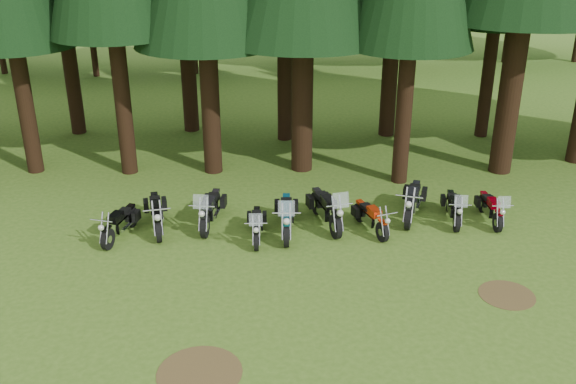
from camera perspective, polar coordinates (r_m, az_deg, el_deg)
The scene contains 13 objects.
ground at distance 15.64m, azimuth 3.83°, elevation -10.66°, with size 120.00×120.00×0.00m, color #395E19.
dirt_patch_0 at distance 13.98m, azimuth -7.87°, elevation -15.61°, with size 1.80×1.80×0.01m, color #4C3D1E.
dirt_patch_1 at distance 17.16m, azimuth 18.87°, elevation -8.65°, with size 1.40×1.40×0.01m, color #4C3D1E.
motorcycle_0 at distance 19.40m, azimuth -14.73°, elevation -2.77°, with size 0.76×2.02×0.85m.
motorcycle_1 at distance 19.64m, azimuth -11.62°, elevation -1.94°, with size 0.57×2.35×0.96m.
motorcycle_2 at distance 19.61m, azimuth -6.91°, elevation -1.61°, with size 0.68×2.37×1.49m.
motorcycle_3 at distance 18.70m, azimuth -2.81°, elevation -3.03°, with size 0.38×2.00×1.26m.
motorcycle_4 at distance 18.99m, azimuth -0.15°, elevation -2.22°, with size 0.50×2.49×1.56m.
motorcycle_5 at distance 19.46m, azimuth 3.41°, elevation -1.59°, with size 0.86×2.50×1.58m.
motorcycle_6 at distance 19.30m, azimuth 7.37°, elevation -2.33°, with size 0.74×1.95×0.82m.
motorcycle_7 at distance 20.36m, azimuth 10.99°, elevation -0.88°, with size 1.01×2.35×1.00m.
motorcycle_8 at distance 20.38m, azimuth 14.50°, elevation -1.42°, with size 0.55×2.08×1.30m.
motorcycle_9 at distance 20.68m, azimuth 17.57°, elevation -1.46°, with size 0.38×2.00×1.26m.
Camera 1 is at (-1.82, -12.81, 8.79)m, focal length 40.00 mm.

